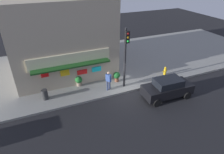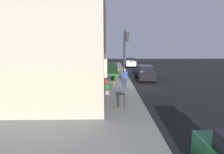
{
  "view_description": "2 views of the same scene",
  "coord_description": "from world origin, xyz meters",
  "px_view_note": "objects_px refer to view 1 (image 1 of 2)",
  "views": [
    {
      "loc": [
        -6.71,
        -12.4,
        9.55
      ],
      "look_at": [
        -1.19,
        0.72,
        1.46
      ],
      "focal_mm": 31.09,
      "sensor_mm": 36.0,
      "label": 1
    },
    {
      "loc": [
        -18.34,
        2.4,
        4.34
      ],
      "look_at": [
        -2.07,
        2.11,
        1.29
      ],
      "focal_mm": 30.05,
      "sensor_mm": 36.0,
      "label": 2
    }
  ],
  "objects_px": {
    "fire_hydrant": "(165,71)",
    "potted_plant_by_window": "(117,76)",
    "parked_car_black": "(167,88)",
    "potted_plant_by_doorway": "(79,81)",
    "traffic_light": "(126,51)",
    "trash_can": "(45,94)",
    "pedestrian": "(108,80)"
  },
  "relations": [
    {
      "from": "trash_can",
      "to": "parked_car_black",
      "type": "relative_size",
      "value": 0.21
    },
    {
      "from": "potted_plant_by_doorway",
      "to": "potted_plant_by_window",
      "type": "distance_m",
      "value": 3.5
    },
    {
      "from": "traffic_light",
      "to": "trash_can",
      "type": "height_order",
      "value": "traffic_light"
    },
    {
      "from": "pedestrian",
      "to": "parked_car_black",
      "type": "height_order",
      "value": "pedestrian"
    },
    {
      "from": "fire_hydrant",
      "to": "parked_car_black",
      "type": "xyz_separation_m",
      "value": [
        -2.04,
        -3.01,
        0.28
      ]
    },
    {
      "from": "traffic_light",
      "to": "trash_can",
      "type": "distance_m",
      "value": 7.43
    },
    {
      "from": "potted_plant_by_doorway",
      "to": "potted_plant_by_window",
      "type": "relative_size",
      "value": 0.93
    },
    {
      "from": "pedestrian",
      "to": "traffic_light",
      "type": "bearing_deg",
      "value": -5.83
    },
    {
      "from": "fire_hydrant",
      "to": "trash_can",
      "type": "relative_size",
      "value": 0.99
    },
    {
      "from": "parked_car_black",
      "to": "potted_plant_by_window",
      "type": "bearing_deg",
      "value": 128.69
    },
    {
      "from": "traffic_light",
      "to": "potted_plant_by_doorway",
      "type": "distance_m",
      "value": 5.04
    },
    {
      "from": "pedestrian",
      "to": "potted_plant_by_window",
      "type": "height_order",
      "value": "pedestrian"
    },
    {
      "from": "potted_plant_by_window",
      "to": "trash_can",
      "type": "bearing_deg",
      "value": -177.22
    },
    {
      "from": "potted_plant_by_window",
      "to": "parked_car_black",
      "type": "relative_size",
      "value": 0.23
    },
    {
      "from": "potted_plant_by_window",
      "to": "fire_hydrant",
      "type": "bearing_deg",
      "value": -7.49
    },
    {
      "from": "trash_can",
      "to": "potted_plant_by_doorway",
      "type": "xyz_separation_m",
      "value": [
        3.06,
        0.98,
        0.06
      ]
    },
    {
      "from": "fire_hydrant",
      "to": "potted_plant_by_window",
      "type": "relative_size",
      "value": 0.89
    },
    {
      "from": "traffic_light",
      "to": "fire_hydrant",
      "type": "xyz_separation_m",
      "value": [
        4.71,
        0.48,
        -2.99
      ]
    },
    {
      "from": "traffic_light",
      "to": "potted_plant_by_doorway",
      "type": "bearing_deg",
      "value": 154.13
    },
    {
      "from": "fire_hydrant",
      "to": "potted_plant_by_window",
      "type": "height_order",
      "value": "potted_plant_by_window"
    },
    {
      "from": "traffic_light",
      "to": "parked_car_black",
      "type": "bearing_deg",
      "value": -43.52
    },
    {
      "from": "trash_can",
      "to": "potted_plant_by_window",
      "type": "distance_m",
      "value": 6.5
    },
    {
      "from": "traffic_light",
      "to": "trash_can",
      "type": "bearing_deg",
      "value": 173.09
    },
    {
      "from": "trash_can",
      "to": "parked_car_black",
      "type": "distance_m",
      "value": 10.01
    },
    {
      "from": "fire_hydrant",
      "to": "pedestrian",
      "type": "distance_m",
      "value": 6.23
    },
    {
      "from": "trash_can",
      "to": "pedestrian",
      "type": "distance_m",
      "value": 5.34
    },
    {
      "from": "traffic_light",
      "to": "potted_plant_by_doorway",
      "type": "height_order",
      "value": "traffic_light"
    },
    {
      "from": "potted_plant_by_doorway",
      "to": "potted_plant_by_window",
      "type": "bearing_deg",
      "value": -10.89
    },
    {
      "from": "trash_can",
      "to": "potted_plant_by_window",
      "type": "height_order",
      "value": "potted_plant_by_window"
    },
    {
      "from": "fire_hydrant",
      "to": "potted_plant_by_window",
      "type": "distance_m",
      "value": 5.02
    },
    {
      "from": "potted_plant_by_doorway",
      "to": "traffic_light",
      "type": "bearing_deg",
      "value": -25.87
    },
    {
      "from": "fire_hydrant",
      "to": "potted_plant_by_doorway",
      "type": "relative_size",
      "value": 0.95
    }
  ]
}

